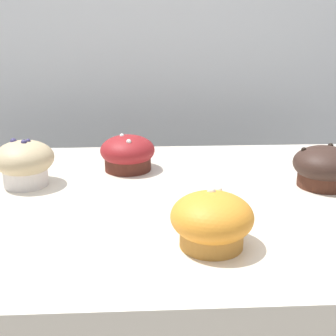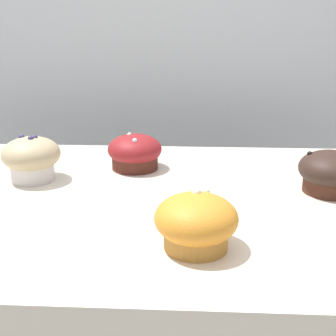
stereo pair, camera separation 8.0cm
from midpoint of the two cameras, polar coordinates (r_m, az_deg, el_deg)
wall_back at (r=1.37m, az=0.83°, el=6.24°), size 3.20×0.10×1.80m
muffin_front_center at (r=0.87m, az=21.79°, el=-0.55°), size 0.11×0.11×0.08m
muffin_back_left at (r=0.62m, az=7.18°, el=-6.68°), size 0.11×0.11×0.08m
muffin_back_right at (r=0.93m, az=-1.62°, el=1.89°), size 0.11×0.11×0.07m
muffin_front_left at (r=0.89m, az=-13.87°, el=1.16°), size 0.11×0.11×0.09m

